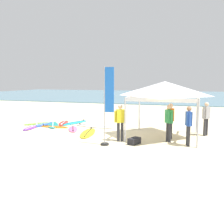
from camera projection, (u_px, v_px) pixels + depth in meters
ground_plane at (113, 134)px, 13.01m from camera, size 80.00×80.00×0.00m
sea at (170, 96)px, 44.89m from camera, size 80.00×36.00×0.10m
canopy_tent at (165, 89)px, 12.05m from camera, size 3.24×3.24×2.75m
surfboard_purple at (32, 127)px, 14.71m from camera, size 0.89×1.97×0.19m
surfboard_pink at (73, 129)px, 14.22m from camera, size 1.29×1.87×0.19m
surfboard_red at (63, 123)px, 16.21m from camera, size 1.10×1.97×0.19m
surfboard_white at (94, 126)px, 15.11m from camera, size 2.60×1.04×0.19m
surfboard_lime at (41, 123)px, 16.11m from camera, size 1.79×1.99×0.19m
surfboard_yellow at (88, 133)px, 13.17m from camera, size 1.23×2.60×0.19m
surfboard_orange at (54, 127)px, 14.92m from camera, size 1.82×0.51×0.19m
surfboard_cyan at (74, 123)px, 16.30m from camera, size 1.31×2.41×0.19m
surfboard_blue at (43, 125)px, 15.62m from camera, size 0.94×2.36×0.19m
surfboard_teal at (53, 125)px, 15.51m from camera, size 1.73×2.33×0.19m
person_yellow at (120, 120)px, 11.39m from camera, size 0.50×0.36×1.71m
person_green at (169, 121)px, 11.26m from camera, size 0.39×0.45×1.71m
person_orange at (170, 118)px, 11.90m from camera, size 0.36×0.50×1.71m
person_grey at (206, 116)px, 12.55m from camera, size 0.39×0.46×1.71m
person_blue at (189, 123)px, 10.59m from camera, size 0.30×0.54×1.71m
banner_flag at (107, 109)px, 10.60m from camera, size 0.60×0.36×3.40m
gear_bag_near_tent at (134, 141)px, 10.98m from camera, size 0.53×0.68×0.28m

